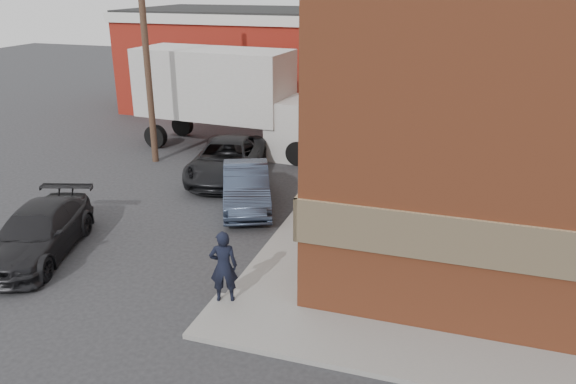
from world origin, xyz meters
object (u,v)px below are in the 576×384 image
Objects in this scene: warehouse at (275,60)px; utility_pole at (146,45)px; man at (224,266)px; suv_a at (227,159)px; sedan at (246,187)px; box_truck at (232,93)px; suv_b at (38,233)px.

utility_pole is (-1.50, -11.00, 1.93)m from warehouse.
man is at bearing -51.72° from utility_pole.
utility_pole is 1.73× the size of suv_a.
warehouse reaches higher than sedan.
sedan is 0.48× the size of box_truck.
box_truck is (0.99, 11.21, 1.84)m from suv_b.
suv_a is (-3.60, 8.31, -0.28)m from man.
utility_pole is at bearing 124.66° from sedan.
warehouse reaches higher than suv_b.
suv_b is (-4.12, -5.05, -0.04)m from sedan.
warehouse is 1.81× the size of utility_pole.
suv_b is at bearing -90.32° from warehouse.
utility_pole is 1.97× the size of suv_b.
suv_b is 11.41m from box_truck.
box_truck reaches higher than man.
box_truck is at bearing -88.10° from man.
suv_a reaches higher than sedan.
utility_pole is 1.00× the size of box_truck.
utility_pole is 9.53m from suv_b.
utility_pole is 5.54m from suv_a.
sedan reaches higher than suv_b.
suv_b is (-2.31, -7.56, -0.06)m from suv_a.
suv_a is (2.20, -11.94, -2.09)m from warehouse.
warehouse is 21.14m from man.
man is 0.41× the size of sedan.
utility_pole reaches higher than warehouse.
suv_a is 7.91m from suv_b.
utility_pole is 2.11× the size of sedan.
suv_a reaches higher than suv_b.
warehouse is 15.14m from sedan.
utility_pole is 5.11× the size of man.
suv_a is at bearing -87.00° from man.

